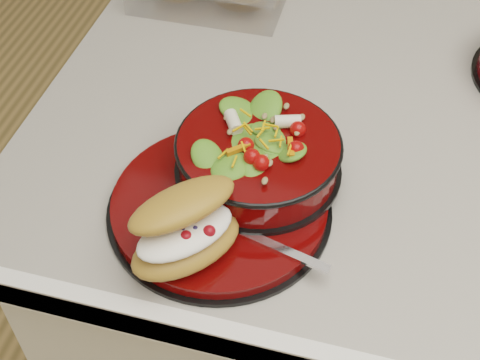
% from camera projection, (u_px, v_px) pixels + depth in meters
% --- Properties ---
extents(island_counter, '(1.24, 0.74, 0.90)m').
position_uv_depth(island_counter, '(426.00, 319.00, 1.21)').
color(island_counter, silver).
rests_on(island_counter, ground).
extents(dinner_plate, '(0.27, 0.27, 0.02)m').
position_uv_depth(dinner_plate, '(220.00, 206.00, 0.79)').
color(dinner_plate, black).
rests_on(dinner_plate, island_counter).
extents(salad_bowl, '(0.20, 0.20, 0.09)m').
position_uv_depth(salad_bowl, '(258.00, 152.00, 0.79)').
color(salad_bowl, black).
rests_on(salad_bowl, dinner_plate).
extents(croissant, '(0.14, 0.16, 0.08)m').
position_uv_depth(croissant, '(187.00, 229.00, 0.71)').
color(croissant, '#AF7835').
rests_on(croissant, dinner_plate).
extents(fork, '(0.15, 0.05, 0.00)m').
position_uv_depth(fork, '(263.00, 241.00, 0.74)').
color(fork, silver).
rests_on(fork, dinner_plate).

